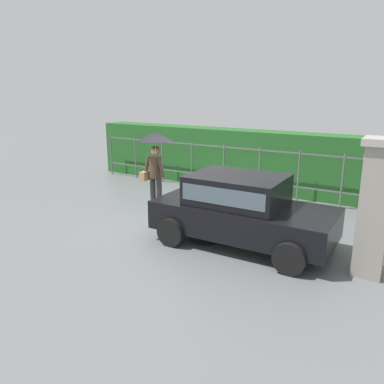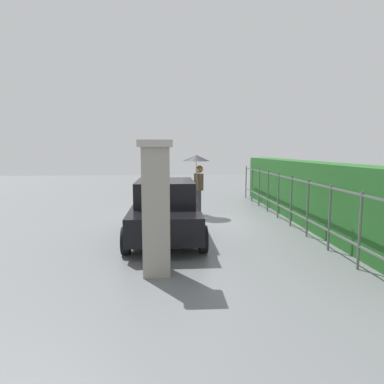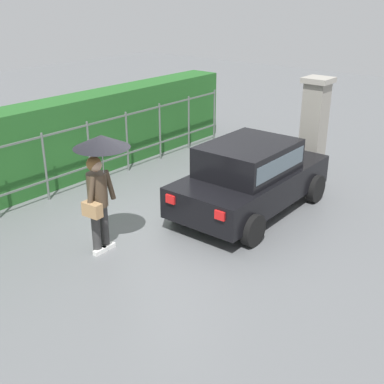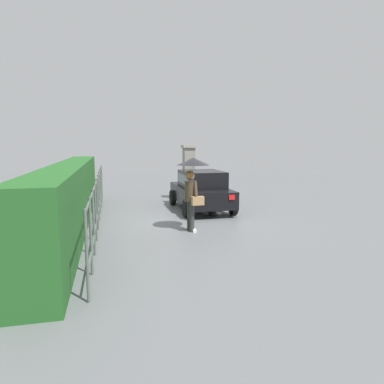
# 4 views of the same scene
# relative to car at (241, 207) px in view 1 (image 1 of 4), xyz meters

# --- Properties ---
(ground_plane) EXTENTS (40.00, 40.00, 0.00)m
(ground_plane) POSITION_rel_car_xyz_m (-1.73, 0.77, -0.80)
(ground_plane) COLOR slate
(car) EXTENTS (3.76, 1.89, 1.48)m
(car) POSITION_rel_car_xyz_m (0.00, 0.00, 0.00)
(car) COLOR black
(car) RESTS_ON ground
(pedestrian) EXTENTS (0.93, 0.93, 2.09)m
(pedestrian) POSITION_rel_car_xyz_m (-2.97, 1.04, 0.72)
(pedestrian) COLOR #333333
(pedestrian) RESTS_ON ground
(gate_pillar) EXTENTS (0.60, 0.60, 2.42)m
(gate_pillar) POSITION_rel_car_xyz_m (2.50, -0.10, 0.44)
(gate_pillar) COLOR gray
(gate_pillar) RESTS_ON ground
(fence_section) EXTENTS (10.78, 0.05, 1.50)m
(fence_section) POSITION_rel_car_xyz_m (-1.66, 3.69, 0.02)
(fence_section) COLOR #59605B
(fence_section) RESTS_ON ground
(hedge_row) EXTENTS (11.73, 0.90, 1.90)m
(hedge_row) POSITION_rel_car_xyz_m (-1.66, 4.45, 0.15)
(hedge_row) COLOR #235B23
(hedge_row) RESTS_ON ground
(puddle_near) EXTENTS (0.74, 0.74, 0.00)m
(puddle_near) POSITION_rel_car_xyz_m (-0.76, -0.19, -0.80)
(puddle_near) COLOR #4C545B
(puddle_near) RESTS_ON ground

